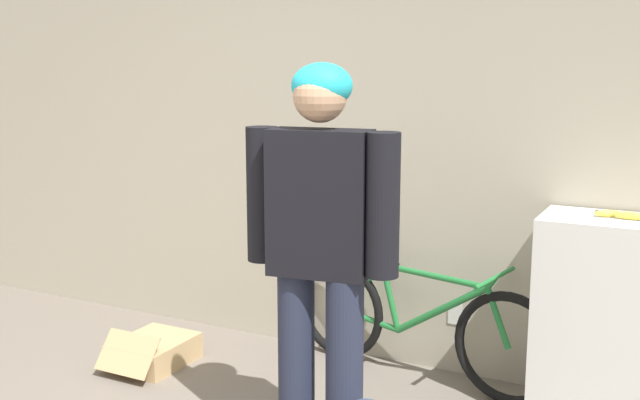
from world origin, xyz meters
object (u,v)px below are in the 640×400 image
bicycle (417,323)px  cardboard_box (153,351)px  banana (629,215)px  person (320,238)px

bicycle → cardboard_box: size_ratio=3.12×
banana → person: bearing=-140.7°
person → bicycle: bearing=76.4°
person → banana: 1.49m
bicycle → cardboard_box: bearing=-150.5°
bicycle → banana: banana is taller
banana → cardboard_box: (-2.51, -0.48, -0.97)m
person → banana: bearing=31.4°
person → cardboard_box: size_ratio=3.30×
bicycle → cardboard_box: 1.57m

